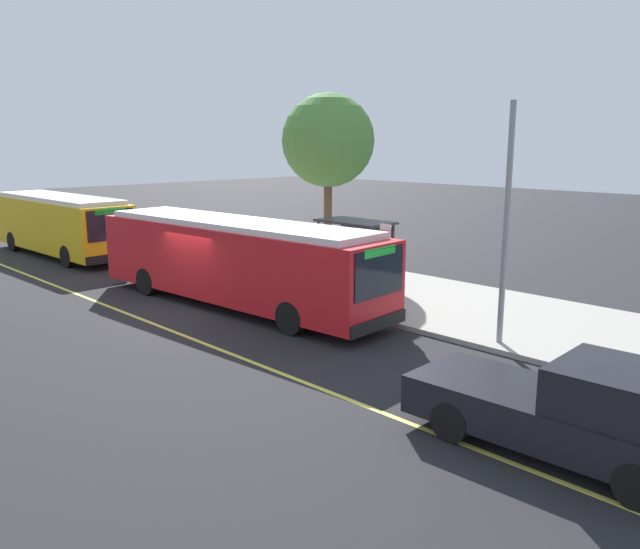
# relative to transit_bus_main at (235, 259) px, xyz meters

# --- Properties ---
(ground_plane) EXTENTS (120.00, 120.00, 0.00)m
(ground_plane) POSITION_rel_transit_bus_main_xyz_m (-0.79, -1.01, -1.62)
(ground_plane) COLOR #232326
(sidewalk_curb) EXTENTS (44.00, 6.40, 0.15)m
(sidewalk_curb) POSITION_rel_transit_bus_main_xyz_m (-0.79, 4.99, -1.54)
(sidewalk_curb) COLOR #A8A399
(sidewalk_curb) RESTS_ON ground_plane
(lane_stripe_center) EXTENTS (36.00, 0.14, 0.01)m
(lane_stripe_center) POSITION_rel_transit_bus_main_xyz_m (-0.79, -3.21, -1.61)
(lane_stripe_center) COLOR #E0D64C
(lane_stripe_center) RESTS_ON ground_plane
(transit_bus_main) EXTENTS (12.31, 3.33, 2.95)m
(transit_bus_main) POSITION_rel_transit_bus_main_xyz_m (0.00, 0.00, 0.00)
(transit_bus_main) COLOR red
(transit_bus_main) RESTS_ON ground_plane
(transit_bus_second) EXTENTS (10.38, 2.82, 2.95)m
(transit_bus_second) POSITION_rel_transit_bus_main_xyz_m (-13.91, -0.19, -0.00)
(transit_bus_second) COLOR gold
(transit_bus_second) RESTS_ON ground_plane
(pickup_truck) EXTENTS (5.48, 2.22, 1.85)m
(pickup_truck) POSITION_rel_transit_bus_main_xyz_m (12.72, -2.29, -0.76)
(pickup_truck) COLOR black
(pickup_truck) RESTS_ON ground_plane
(bus_shelter) EXTENTS (2.90, 1.60, 2.48)m
(bus_shelter) POSITION_rel_transit_bus_main_xyz_m (0.98, 4.87, 0.30)
(bus_shelter) COLOR #333338
(bus_shelter) RESTS_ON sidewalk_curb
(waiting_bench) EXTENTS (1.60, 0.48, 0.95)m
(waiting_bench) POSITION_rel_transit_bus_main_xyz_m (1.07, 4.84, -0.99)
(waiting_bench) COLOR brown
(waiting_bench) RESTS_ON sidewalk_curb
(route_sign_post) EXTENTS (0.44, 0.08, 2.80)m
(route_sign_post) POSITION_rel_transit_bus_main_xyz_m (4.16, 2.87, 0.34)
(route_sign_post) COLOR #333338
(route_sign_post) RESTS_ON sidewalk_curb
(pedestrian_commuter) EXTENTS (0.24, 0.40, 1.69)m
(pedestrian_commuter) POSITION_rel_transit_bus_main_xyz_m (-0.18, 3.38, -0.50)
(pedestrian_commuter) COLOR #282D47
(pedestrian_commuter) RESTS_ON sidewalk_curb
(street_tree_near_shelter) EXTENTS (4.00, 4.00, 7.42)m
(street_tree_near_shelter) POSITION_rel_transit_bus_main_xyz_m (-2.54, 6.99, 3.93)
(street_tree_near_shelter) COLOR brown
(street_tree_near_shelter) RESTS_ON sidewalk_curb
(utility_pole) EXTENTS (0.16, 0.16, 6.40)m
(utility_pole) POSITION_rel_transit_bus_main_xyz_m (8.66, 2.38, 1.73)
(utility_pole) COLOR gray
(utility_pole) RESTS_ON sidewalk_curb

